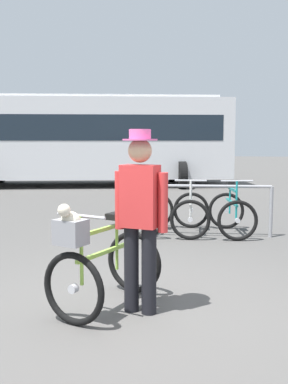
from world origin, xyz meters
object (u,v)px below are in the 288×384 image
(person_with_featured_bike, at_px, (140,214))
(bus_distant, at_px, (85,136))
(featured_bicycle, at_px, (99,261))
(racked_bike_teal, at_px, (232,213))
(racked_bike_white, at_px, (191,213))
(racked_bike_lime, at_px, (150,212))

(person_with_featured_bike, height_order, bus_distant, bus_distant)
(featured_bicycle, bearing_deg, bus_distant, 107.50)
(featured_bicycle, relative_size, person_with_featured_bike, 0.73)
(racked_bike_teal, bearing_deg, person_with_featured_bike, -103.65)
(racked_bike_white, bearing_deg, person_with_featured_bike, -93.39)
(featured_bicycle, xyz_separation_m, bus_distant, (-3.62, 11.47, 1.25))
(person_with_featured_bike, xyz_separation_m, bus_distant, (-4.01, 11.43, 0.79))
(bus_distant, bearing_deg, racked_bike_teal, -57.20)
(racked_bike_teal, height_order, featured_bicycle, featured_bicycle)
(racked_bike_teal, xyz_separation_m, bus_distant, (-4.92, 7.64, 1.37))
(racked_bike_lime, xyz_separation_m, featured_bicycle, (0.09, -3.73, 0.12))
(featured_bicycle, bearing_deg, racked_bike_lime, 91.35)
(racked_bike_teal, relative_size, bus_distant, 0.12)
(racked_bike_teal, xyz_separation_m, featured_bicycle, (-1.31, -3.83, 0.12))
(racked_bike_lime, bearing_deg, featured_bicycle, -88.65)
(racked_bike_white, distance_m, racked_bike_teal, 0.70)
(racked_bike_white, distance_m, bus_distant, 8.88)
(person_with_featured_bike, bearing_deg, racked_bike_lime, 97.37)
(featured_bicycle, height_order, bus_distant, bus_distant)
(racked_bike_lime, height_order, racked_bike_teal, same)
(featured_bicycle, bearing_deg, racked_bike_teal, 71.13)
(racked_bike_lime, relative_size, featured_bicycle, 0.90)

